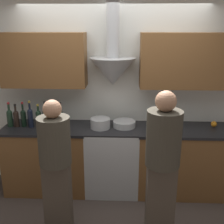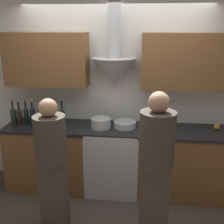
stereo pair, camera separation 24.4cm
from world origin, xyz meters
name	(u,v)px [view 2 (the right image)]	position (x,y,z in m)	size (l,w,h in m)	color
ground_plane	(110,201)	(0.00, 0.00, 0.00)	(12.00, 12.00, 0.00)	#423833
wall_back	(118,84)	(0.03, 0.57, 1.47)	(8.40, 0.60, 2.60)	silver
counter_left	(50,156)	(-0.90, 0.31, 0.46)	(1.13, 0.62, 0.93)	brown
counter_right	(187,163)	(1.00, 0.31, 0.46)	(1.32, 0.62, 0.93)	brown
stove_range	(113,159)	(0.00, 0.31, 0.47)	(0.70, 0.60, 0.93)	#B7BABC
wine_bottle_0	(13,115)	(-1.38, 0.30, 1.06)	(0.08, 0.08, 0.33)	black
wine_bottle_1	(19,115)	(-1.29, 0.29, 1.05)	(0.07, 0.07, 0.31)	black
wine_bottle_2	(26,115)	(-1.19, 0.30, 1.06)	(0.07, 0.07, 0.34)	black
wine_bottle_3	(33,115)	(-1.09, 0.28, 1.07)	(0.07, 0.07, 0.36)	black
wine_bottle_4	(41,116)	(-0.99, 0.30, 1.06)	(0.07, 0.07, 0.31)	black
wine_bottle_5	(48,115)	(-0.88, 0.29, 1.07)	(0.08, 0.08, 0.36)	black
wine_bottle_6	(55,116)	(-0.78, 0.29, 1.06)	(0.07, 0.07, 0.34)	black
wine_bottle_7	(62,116)	(-0.69, 0.30, 1.06)	(0.07, 0.07, 0.34)	black
stock_pot	(101,123)	(-0.16, 0.29, 0.99)	(0.26, 0.26, 0.13)	#B7BABC
mixing_bowl	(125,124)	(0.16, 0.34, 0.97)	(0.30, 0.30, 0.08)	#B7BABC
orange_fruit	(217,127)	(1.36, 0.40, 0.97)	(0.08, 0.08, 0.08)	orange
chefs_knife	(163,128)	(0.67, 0.35, 0.93)	(0.20, 0.14, 0.01)	silver
person_foreground_left	(52,161)	(-0.56, -0.57, 0.84)	(0.34, 0.34, 1.54)	#473D33
person_foreground_right	(156,167)	(0.53, -0.71, 0.93)	(0.34, 0.34, 1.67)	#473D33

